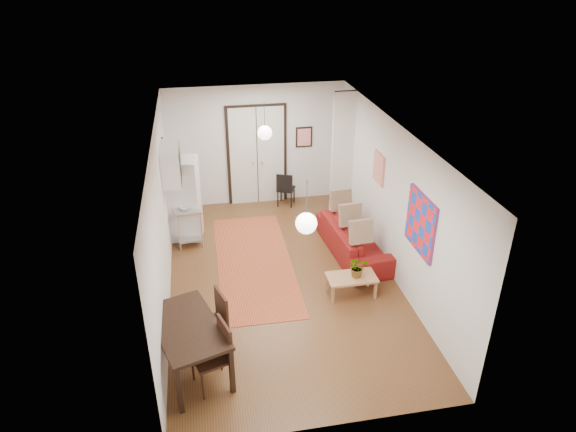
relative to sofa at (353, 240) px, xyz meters
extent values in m
plane|color=brown|center=(-1.60, -0.63, -0.33)|extent=(7.00, 7.00, 0.00)
cube|color=silver|center=(-1.60, -0.63, 2.57)|extent=(4.20, 7.00, 0.02)
cube|color=silver|center=(-1.60, 2.87, 1.12)|extent=(4.20, 0.02, 2.90)
cube|color=silver|center=(-1.60, -4.13, 1.12)|extent=(4.20, 0.02, 2.90)
cube|color=silver|center=(-3.70, -0.63, 1.12)|extent=(0.02, 7.00, 2.90)
cube|color=silver|center=(0.50, -0.63, 1.12)|extent=(0.02, 7.00, 2.90)
cube|color=silver|center=(-1.60, 2.82, 0.87)|extent=(1.44, 0.06, 2.50)
cube|color=silver|center=(0.25, 1.92, 1.12)|extent=(0.50, 0.10, 2.90)
cube|color=white|center=(-3.52, 0.87, 1.57)|extent=(0.35, 1.00, 0.70)
cube|color=red|center=(0.48, -1.88, 1.32)|extent=(0.05, 1.00, 1.00)
cube|color=#F5E8CC|center=(0.48, 0.17, 1.47)|extent=(0.05, 0.50, 0.60)
cube|color=red|center=(-0.45, 2.84, 1.27)|extent=(0.40, 0.03, 0.50)
cube|color=#9C6D41|center=(-3.67, 1.37, 1.62)|extent=(0.03, 0.44, 0.54)
sphere|color=white|center=(-1.60, 1.37, 1.92)|extent=(0.30, 0.30, 0.30)
cylinder|color=black|center=(-1.60, 1.37, 2.32)|extent=(0.01, 0.01, 0.50)
sphere|color=white|center=(-1.60, -2.63, 1.92)|extent=(0.30, 0.30, 0.30)
cylinder|color=black|center=(-1.60, -2.63, 2.32)|extent=(0.01, 0.01, 0.50)
cube|color=#BE542F|center=(-2.05, 0.02, -0.32)|extent=(1.50, 3.91, 0.01)
imported|color=maroon|center=(0.00, 0.00, 0.00)|extent=(1.05, 2.30, 0.65)
cube|color=#A5774E|center=(-0.46, -1.38, 0.05)|extent=(0.89, 0.50, 0.04)
cube|color=#A5774E|center=(-0.85, -1.57, -0.15)|extent=(0.05, 0.05, 0.35)
cube|color=#A5774E|center=(-0.06, -1.57, -0.15)|extent=(0.05, 0.05, 0.35)
cube|color=#A5774E|center=(-0.85, -1.18, -0.15)|extent=(0.05, 0.05, 0.35)
cube|color=#A5774E|center=(-0.06, -1.18, -0.15)|extent=(0.05, 0.05, 0.35)
imported|color=#305A28|center=(-0.36, -1.38, 0.26)|extent=(0.30, 0.35, 0.38)
cube|color=silver|center=(-3.35, 1.30, 0.49)|extent=(0.69, 1.15, 0.04)
cube|color=silver|center=(-3.35, 1.30, -0.16)|extent=(0.64, 1.10, 0.03)
cylinder|color=silver|center=(-3.58, 0.80, 0.08)|extent=(0.04, 0.04, 0.81)
cylinder|color=silver|center=(-3.12, 0.80, 0.08)|extent=(0.04, 0.04, 0.81)
cylinder|color=silver|center=(-3.58, 1.80, 0.08)|extent=(0.04, 0.04, 0.81)
cylinder|color=silver|center=(-3.12, 1.80, 0.08)|extent=(0.04, 0.04, 0.81)
imported|color=beige|center=(-3.35, 1.00, 0.53)|extent=(0.26, 0.26, 0.05)
imported|color=#5190B0|center=(-3.35, 1.55, 0.59)|extent=(0.10, 0.10, 0.17)
cube|color=silver|center=(-3.35, 1.36, 0.57)|extent=(0.72, 0.72, 1.80)
cube|color=black|center=(-3.35, -2.76, 0.48)|extent=(1.29, 1.70, 0.05)
cube|color=black|center=(-3.72, -3.46, 0.06)|extent=(0.08, 0.08, 0.78)
cube|color=black|center=(-2.97, -3.46, 0.06)|extent=(0.08, 0.08, 0.78)
cube|color=black|center=(-3.72, -2.06, 0.06)|extent=(0.08, 0.08, 0.78)
cube|color=black|center=(-2.97, -2.06, 0.06)|extent=(0.08, 0.08, 0.78)
cube|color=#321910|center=(-3.04, -2.41, 0.17)|extent=(0.62, 0.60, 0.04)
cube|color=#321910|center=(-3.04, -2.18, 0.45)|extent=(0.18, 0.46, 0.52)
cylinder|color=#321910|center=(-3.25, -2.63, -0.08)|extent=(0.03, 0.03, 0.50)
cylinder|color=#321910|center=(-2.83, -2.63, -0.08)|extent=(0.03, 0.03, 0.50)
cylinder|color=#321910|center=(-3.25, -2.19, -0.08)|extent=(0.03, 0.03, 0.50)
cylinder|color=#321910|center=(-2.83, -2.19, -0.08)|extent=(0.03, 0.03, 0.50)
cube|color=#321910|center=(-3.04, -3.11, 0.17)|extent=(0.62, 0.60, 0.04)
cube|color=#321910|center=(-3.04, -2.88, 0.45)|extent=(0.18, 0.46, 0.52)
cylinder|color=#321910|center=(-3.25, -3.33, -0.08)|extent=(0.03, 0.03, 0.50)
cylinder|color=#321910|center=(-2.83, -3.33, -0.08)|extent=(0.03, 0.03, 0.50)
cylinder|color=#321910|center=(-3.25, -2.89, -0.08)|extent=(0.03, 0.03, 0.50)
cylinder|color=#321910|center=(-2.83, -2.89, -0.08)|extent=(0.03, 0.03, 0.50)
cube|color=black|center=(-0.95, 2.52, 0.09)|extent=(0.51, 0.51, 0.04)
cube|color=black|center=(-0.95, 2.69, 0.32)|extent=(0.38, 0.19, 0.42)
cylinder|color=black|center=(-1.11, 2.35, -0.12)|extent=(0.03, 0.03, 0.42)
cylinder|color=black|center=(-0.78, 2.35, -0.12)|extent=(0.03, 0.03, 0.42)
cylinder|color=black|center=(-1.11, 2.68, -0.12)|extent=(0.03, 0.03, 0.42)
cylinder|color=black|center=(-0.78, 2.68, -0.12)|extent=(0.03, 0.03, 0.42)
camera|label=1|loc=(-2.97, -8.69, 5.26)|focal=32.00mm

